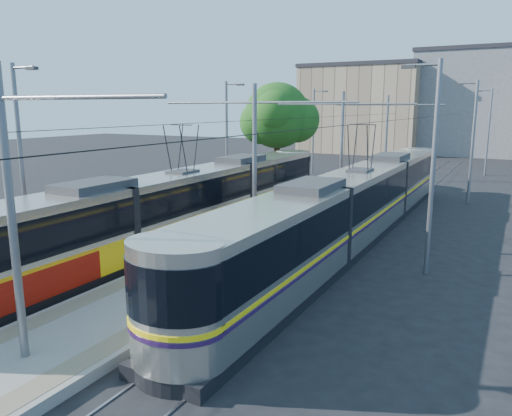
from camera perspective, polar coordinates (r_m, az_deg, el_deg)
The scene contains 13 objects.
ground at distance 16.56m, azimuth -13.56°, elevation -11.25°, with size 160.00×160.00×0.00m, color black.
platform at distance 30.76m, azimuth 7.77°, elevation -0.19°, with size 4.00×50.00×0.30m, color gray.
tactile_strip_left at distance 31.25m, azimuth 5.28°, elevation 0.34°, with size 0.70×50.00×0.01m, color gray.
tactile_strip_right at distance 30.27m, azimuth 10.35°, elevation -0.16°, with size 0.70×50.00×0.01m, color gray.
rails at distance 30.79m, azimuth 7.76°, elevation -0.43°, with size 8.71×70.00×0.03m.
tram_left at distance 23.91m, azimuth -8.28°, elevation 0.26°, with size 2.43×27.70×5.50m.
tram_right at distance 24.65m, azimuth 11.66°, elevation 0.82°, with size 2.43×31.10×5.50m.
catenary at distance 27.54m, azimuth 5.94°, elevation 7.69°, with size 9.20×70.00×7.00m.
street_lamps at distance 33.99m, azimuth 10.32°, elevation 7.70°, with size 15.18×38.22×8.00m.
shelter at distance 26.53m, azimuth 6.12°, elevation 0.96°, with size 0.89×1.17×2.29m.
tree at distance 39.85m, azimuth 3.03°, elevation 10.37°, with size 5.66×5.23×8.22m.
building_left at distance 74.16m, azimuth 12.28°, elevation 11.03°, with size 16.32×12.24×12.15m.
building_centre at distance 75.44m, azimuth 25.15°, elevation 10.86°, with size 18.36×14.28×13.80m.
Camera 1 is at (10.32, -11.32, 6.30)m, focal length 35.00 mm.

